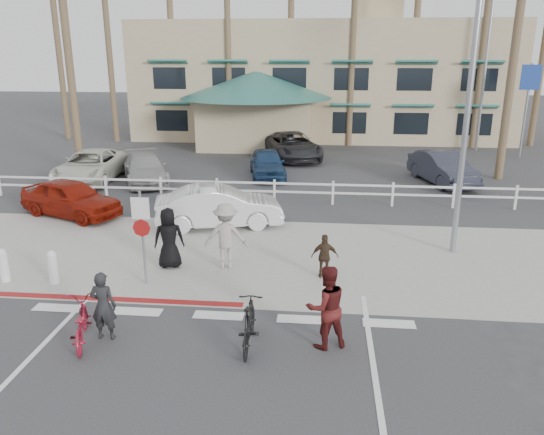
# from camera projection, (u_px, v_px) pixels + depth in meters

# --- Properties ---
(ground) EXTENTS (140.00, 140.00, 0.00)m
(ground) POSITION_uv_depth(u_px,v_px,m) (213.00, 329.00, 12.05)
(ground) COLOR #333335
(bike_path) EXTENTS (12.00, 16.00, 0.01)m
(bike_path) POSITION_uv_depth(u_px,v_px,m) (192.00, 380.00, 10.15)
(bike_path) COLOR #333335
(bike_path) RESTS_ON ground
(sidewalk_plaza) EXTENTS (22.00, 7.00, 0.01)m
(sidewalk_plaza) POSITION_uv_depth(u_px,v_px,m) (243.00, 256.00, 16.32)
(sidewalk_plaza) COLOR gray
(sidewalk_plaza) RESTS_ON ground
(cross_street) EXTENTS (40.00, 5.00, 0.01)m
(cross_street) POSITION_uv_depth(u_px,v_px,m) (259.00, 217.00, 20.12)
(cross_street) COLOR #333335
(cross_street) RESTS_ON ground
(parking_lot) EXTENTS (50.00, 16.00, 0.01)m
(parking_lot) POSITION_uv_depth(u_px,v_px,m) (280.00, 166.00, 29.14)
(parking_lot) COLOR #333335
(parking_lot) RESTS_ON ground
(curb_red) EXTENTS (7.00, 0.25, 0.02)m
(curb_red) POSITION_uv_depth(u_px,v_px,m) (107.00, 299.00, 13.47)
(curb_red) COLOR maroon
(curb_red) RESTS_ON ground
(rail_fence) EXTENTS (29.40, 0.16, 1.00)m
(rail_fence) POSITION_uv_depth(u_px,v_px,m) (277.00, 192.00, 21.82)
(rail_fence) COLOR silver
(rail_fence) RESTS_ON ground
(building) EXTENTS (28.00, 16.00, 11.30)m
(building) POSITION_uv_depth(u_px,v_px,m) (322.00, 56.00, 39.59)
(building) COLOR tan
(building) RESTS_ON ground
(sign_post) EXTENTS (0.50, 0.10, 2.90)m
(sign_post) POSITION_uv_depth(u_px,v_px,m) (143.00, 234.00, 13.92)
(sign_post) COLOR gray
(sign_post) RESTS_ON ground
(bollard_0) EXTENTS (0.26, 0.26, 0.95)m
(bollard_0) POSITION_uv_depth(u_px,v_px,m) (53.00, 267.00, 14.26)
(bollard_0) COLOR silver
(bollard_0) RESTS_ON ground
(bollard_1) EXTENTS (0.26, 0.26, 0.95)m
(bollard_1) POSITION_uv_depth(u_px,v_px,m) (3.00, 265.00, 14.39)
(bollard_1) COLOR silver
(bollard_1) RESTS_ON ground
(streetlight_0) EXTENTS (0.60, 2.00, 9.00)m
(streetlight_0) POSITION_uv_depth(u_px,v_px,m) (468.00, 106.00, 15.31)
(streetlight_0) COLOR gray
(streetlight_0) RESTS_ON ground
(streetlight_1) EXTENTS (0.60, 2.00, 9.50)m
(streetlight_1) POSITION_uv_depth(u_px,v_px,m) (485.00, 73.00, 32.28)
(streetlight_1) COLOR gray
(streetlight_1) RESTS_ON ground
(info_sign) EXTENTS (1.20, 0.16, 5.60)m
(info_sign) POSITION_uv_depth(u_px,v_px,m) (526.00, 109.00, 30.78)
(info_sign) COLOR navy
(info_sign) RESTS_ON ground
(palm_0) EXTENTS (4.00, 4.00, 15.00)m
(palm_0) POSITION_uv_depth(u_px,v_px,m) (56.00, 28.00, 35.98)
(palm_0) COLOR #1A3C17
(palm_0) RESTS_ON ground
(palm_1) EXTENTS (4.00, 4.00, 13.00)m
(palm_1) POSITION_uv_depth(u_px,v_px,m) (108.00, 44.00, 34.96)
(palm_1) COLOR #1A3C17
(palm_1) RESTS_ON ground
(palm_2) EXTENTS (4.00, 4.00, 16.00)m
(palm_2) POSITION_uv_depth(u_px,v_px,m) (171.00, 20.00, 35.08)
(palm_2) COLOR #1A3C17
(palm_2) RESTS_ON ground
(palm_3) EXTENTS (4.00, 4.00, 14.00)m
(palm_3) POSITION_uv_depth(u_px,v_px,m) (228.00, 35.00, 34.05)
(palm_3) COLOR #1A3C17
(palm_3) RESTS_ON ground
(palm_4) EXTENTS (4.00, 4.00, 15.00)m
(palm_4) POSITION_uv_depth(u_px,v_px,m) (291.00, 27.00, 34.48)
(palm_4) COLOR #1A3C17
(palm_4) RESTS_ON ground
(palm_5) EXTENTS (4.00, 4.00, 13.00)m
(palm_5) POSITION_uv_depth(u_px,v_px,m) (353.00, 43.00, 33.45)
(palm_5) COLOR #1A3C17
(palm_5) RESTS_ON ground
(palm_6) EXTENTS (4.00, 4.00, 17.00)m
(palm_6) POSITION_uv_depth(u_px,v_px,m) (417.00, 10.00, 33.42)
(palm_6) COLOR #1A3C17
(palm_6) RESTS_ON ground
(palm_7) EXTENTS (4.00, 4.00, 14.00)m
(palm_7) POSITION_uv_depth(u_px,v_px,m) (484.00, 34.00, 32.55)
(palm_7) COLOR #1A3C17
(palm_7) RESTS_ON ground
(palm_10) EXTENTS (4.00, 4.00, 12.00)m
(palm_10) POSITION_uv_depth(u_px,v_px,m) (68.00, 52.00, 25.43)
(palm_10) COLOR #1A3C17
(palm_10) RESTS_ON ground
(palm_11) EXTENTS (4.00, 4.00, 14.00)m
(palm_11) POSITION_uv_depth(u_px,v_px,m) (518.00, 29.00, 24.10)
(palm_11) COLOR #1A3C17
(palm_11) RESTS_ON ground
(bike_red) EXTENTS (1.17, 1.87, 0.93)m
(bike_red) POSITION_uv_depth(u_px,v_px,m) (80.00, 323.00, 11.36)
(bike_red) COLOR maroon
(bike_red) RESTS_ON ground
(rider_red) EXTENTS (0.58, 0.38, 1.57)m
(rider_red) POSITION_uv_depth(u_px,v_px,m) (103.00, 306.00, 11.42)
(rider_red) COLOR black
(rider_red) RESTS_ON ground
(bike_black) EXTENTS (0.53, 1.78, 1.06)m
(bike_black) POSITION_uv_depth(u_px,v_px,m) (249.00, 324.00, 11.17)
(bike_black) COLOR black
(bike_black) RESTS_ON ground
(rider_black) EXTENTS (1.09, 0.98, 1.84)m
(rider_black) POSITION_uv_depth(u_px,v_px,m) (326.00, 307.00, 11.07)
(rider_black) COLOR #4B1413
(rider_black) RESTS_ON ground
(pedestrian_a) EXTENTS (1.30, 0.81, 1.93)m
(pedestrian_a) POSITION_uv_depth(u_px,v_px,m) (226.00, 236.00, 15.18)
(pedestrian_a) COLOR gray
(pedestrian_a) RESTS_ON ground
(pedestrian_child) EXTENTS (0.76, 0.35, 1.27)m
(pedestrian_child) POSITION_uv_depth(u_px,v_px,m) (325.00, 256.00, 14.58)
(pedestrian_child) COLOR #3B2A1C
(pedestrian_child) RESTS_ON ground
(pedestrian_b) EXTENTS (0.99, 0.77, 1.78)m
(pedestrian_b) POSITION_uv_depth(u_px,v_px,m) (169.00, 238.00, 15.23)
(pedestrian_b) COLOR black
(pedestrian_b) RESTS_ON ground
(car_white_sedan) EXTENTS (4.72, 2.61, 1.47)m
(car_white_sedan) POSITION_uv_depth(u_px,v_px,m) (219.00, 207.00, 18.85)
(car_white_sedan) COLOR silver
(car_white_sedan) RESTS_ON ground
(car_red_compact) EXTENTS (4.48, 3.15, 1.42)m
(car_red_compact) POSITION_uv_depth(u_px,v_px,m) (71.00, 198.00, 20.08)
(car_red_compact) COLOR maroon
(car_red_compact) RESTS_ON ground
(lot_car_0) EXTENTS (2.75, 5.42, 1.47)m
(lot_car_0) POSITION_uv_depth(u_px,v_px,m) (90.00, 166.00, 25.50)
(lot_car_0) COLOR beige
(lot_car_0) RESTS_ON ground
(lot_car_1) EXTENTS (3.57, 4.98, 1.34)m
(lot_car_1) POSITION_uv_depth(u_px,v_px,m) (145.00, 168.00, 25.34)
(lot_car_1) COLOR gray
(lot_car_1) RESTS_ON ground
(lot_car_2) EXTENTS (2.35, 4.29, 1.38)m
(lot_car_2) POSITION_uv_depth(u_px,v_px,m) (267.00, 163.00, 26.37)
(lot_car_2) COLOR navy
(lot_car_2) RESTS_ON ground
(lot_car_3) EXTENTS (2.80, 4.82, 1.50)m
(lot_car_3) POSITION_uv_depth(u_px,v_px,m) (443.00, 168.00, 25.03)
(lot_car_3) COLOR #262934
(lot_car_3) RESTS_ON ground
(lot_car_5) EXTENTS (4.16, 6.01, 1.52)m
(lot_car_5) POSITION_uv_depth(u_px,v_px,m) (292.00, 146.00, 30.80)
(lot_car_5) COLOR #242428
(lot_car_5) RESTS_ON ground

